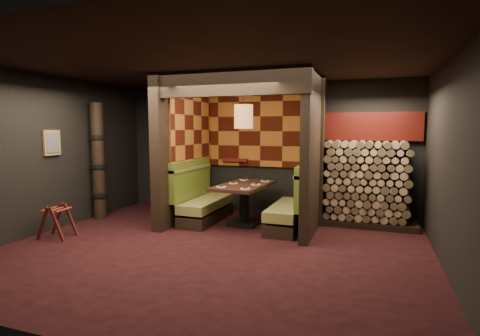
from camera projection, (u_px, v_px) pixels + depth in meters
name	position (u px, v px, depth m)	size (l,w,h in m)	color
floor	(212.00, 250.00, 5.82)	(6.50, 5.50, 0.02)	black
ceiling	(210.00, 62.00, 5.52)	(6.50, 5.50, 0.02)	black
wall_back	(262.00, 149.00, 8.25)	(6.50, 0.02, 2.85)	black
wall_front	(74.00, 183.00, 3.08)	(6.50, 0.02, 2.85)	black
wall_left	(46.00, 154.00, 6.76)	(0.02, 5.50, 2.85)	black
wall_right	(455.00, 166.00, 4.58)	(0.02, 5.50, 2.85)	black
partition_left	(184.00, 151.00, 7.66)	(0.20, 2.20, 2.85)	black
partition_right	(314.00, 153.00, 6.82)	(0.15, 2.10, 2.85)	black
header_beam	(226.00, 83.00, 6.20)	(2.85, 0.18, 0.44)	black
tapa_back_panel	(261.00, 131.00, 8.17)	(2.40, 0.06, 1.55)	#A55C20
tapa_side_panel	(193.00, 130.00, 7.74)	(0.04, 1.85, 1.45)	#A55C20
lacquer_shelf	(235.00, 160.00, 8.38)	(0.60, 0.12, 0.07)	#581517
booth_bench_left	(202.00, 201.00, 7.64)	(0.68, 1.60, 1.14)	black
booth_bench_right	(293.00, 208.00, 7.01)	(0.68, 1.60, 1.14)	black
dining_table	(244.00, 196.00, 7.29)	(0.93, 1.57, 0.80)	black
place_settings	(244.00, 184.00, 7.26)	(0.73, 1.25, 0.03)	white
pendant_lamp	(244.00, 117.00, 7.08)	(0.36, 0.36, 0.98)	#A1643A
framed_picture	(52.00, 143.00, 6.82)	(0.05, 0.36, 0.46)	olive
luggage_rack	(57.00, 220.00, 6.45)	(0.61, 0.46, 0.61)	#421412
totem_column	(98.00, 162.00, 7.74)	(0.31, 0.31, 2.40)	black
firewood_stack	(371.00, 184.00, 7.17)	(1.73, 0.70, 1.64)	black
mosaic_header	(373.00, 126.00, 7.36)	(1.83, 0.10, 0.56)	maroon
bay_front_post	(321.00, 153.00, 7.04)	(0.08, 0.08, 2.85)	black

